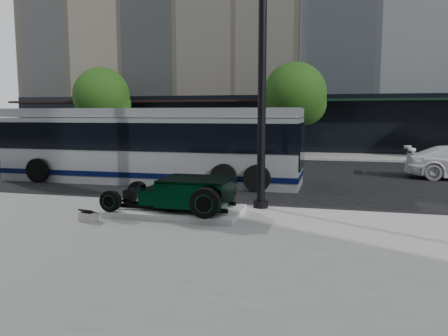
# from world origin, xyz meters

# --- Properties ---
(ground) EXTENTS (120.00, 120.00, 0.00)m
(ground) POSITION_xyz_m (0.00, 0.00, 0.00)
(ground) COLOR black
(ground) RESTS_ON ground
(sidewalk_far) EXTENTS (70.00, 4.00, 0.12)m
(sidewalk_far) POSITION_xyz_m (0.00, 14.00, 0.06)
(sidewalk_far) COLOR gray
(sidewalk_far) RESTS_ON ground
(street_trees) EXTENTS (29.80, 3.80, 5.70)m
(street_trees) POSITION_xyz_m (1.15, 13.07, 3.77)
(street_trees) COLOR black
(street_trees) RESTS_ON sidewalk_far
(display_plinth) EXTENTS (3.40, 1.80, 0.15)m
(display_plinth) POSITION_xyz_m (-0.59, -3.51, 0.20)
(display_plinth) COLOR silver
(display_plinth) RESTS_ON sidewalk_near
(hot_rod) EXTENTS (3.22, 2.00, 0.81)m
(hot_rod) POSITION_xyz_m (-0.26, -3.51, 0.70)
(hot_rod) COLOR black
(hot_rod) RESTS_ON display_plinth
(info_plaque) EXTENTS (0.45, 0.37, 0.31)m
(info_plaque) POSITION_xyz_m (-2.38, -4.76, 0.24)
(info_plaque) COLOR silver
(info_plaque) RESTS_ON sidewalk_near
(lamppost) EXTENTS (0.41, 0.41, 7.46)m
(lamppost) POSITION_xyz_m (1.43, -2.20, 3.57)
(lamppost) COLOR black
(lamppost) RESTS_ON sidewalk_near
(transit_bus) EXTENTS (12.12, 2.88, 2.92)m
(transit_bus) POSITION_xyz_m (-3.78, 2.15, 1.49)
(transit_bus) COLOR #AFB4B9
(transit_bus) RESTS_ON ground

